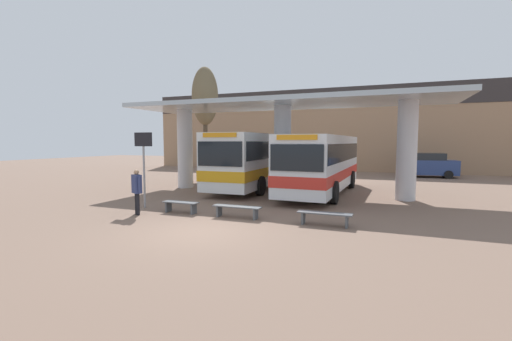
% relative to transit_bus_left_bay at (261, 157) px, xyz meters
% --- Properties ---
extents(ground_plane, '(100.00, 100.00, 0.00)m').
position_rel_transit_bus_left_bay_xyz_m(ground_plane, '(2.19, -11.51, -1.88)').
color(ground_plane, '#755B4C').
extents(townhouse_backdrop, '(40.00, 0.58, 8.24)m').
position_rel_transit_bus_left_bay_xyz_m(townhouse_backdrop, '(2.19, 13.92, 2.92)').
color(townhouse_backdrop, '#9E7A5B').
rests_on(townhouse_backdrop, ground_plane).
extents(station_canopy, '(17.83, 5.28, 5.15)m').
position_rel_transit_bus_left_bay_xyz_m(station_canopy, '(2.19, -2.47, 2.19)').
color(station_canopy, silver).
rests_on(station_canopy, ground_plane).
extents(transit_bus_left_bay, '(2.99, 12.19, 3.38)m').
position_rel_transit_bus_left_bay_xyz_m(transit_bus_left_bay, '(0.00, 0.00, 0.00)').
color(transit_bus_left_bay, white).
rests_on(transit_bus_left_bay, ground_plane).
extents(transit_bus_center_bay, '(3.02, 10.43, 3.23)m').
position_rel_transit_bus_left_bay_xyz_m(transit_bus_center_bay, '(4.30, -1.69, -0.07)').
color(transit_bus_center_bay, silver).
rests_on(transit_bus_center_bay, ground_plane).
extents(waiting_bench_near_pillar, '(1.88, 0.44, 0.46)m').
position_rel_transit_bus_left_bay_xyz_m(waiting_bench_near_pillar, '(5.80, -9.23, -1.54)').
color(waiting_bench_near_pillar, '#4C5156').
rests_on(waiting_bench_near_pillar, ground_plane).
extents(waiting_bench_mid_platform, '(1.52, 0.44, 0.46)m').
position_rel_transit_bus_left_bay_xyz_m(waiting_bench_mid_platform, '(-0.05, -9.23, -1.55)').
color(waiting_bench_mid_platform, '#4C5156').
rests_on(waiting_bench_mid_platform, ground_plane).
extents(waiting_bench_far_platform, '(1.91, 0.44, 0.46)m').
position_rel_transit_bus_left_bay_xyz_m(waiting_bench_far_platform, '(2.47, -9.23, -1.54)').
color(waiting_bench_far_platform, '#4C5156').
rests_on(waiting_bench_far_platform, ground_plane).
extents(info_sign_platform, '(0.90, 0.09, 3.31)m').
position_rel_transit_bus_left_bay_xyz_m(info_sign_platform, '(-2.17, -8.85, 0.45)').
color(info_sign_platform, gray).
rests_on(info_sign_platform, ground_plane).
extents(pedestrian_waiting, '(0.62, 0.46, 1.81)m').
position_rel_transit_bus_left_bay_xyz_m(pedestrian_waiting, '(-1.45, -10.18, -0.78)').
color(pedestrian_waiting, black).
rests_on(pedestrian_waiting, ground_plane).
extents(poplar_tree_behind_left, '(2.09, 2.09, 8.84)m').
position_rel_transit_bus_left_bay_xyz_m(poplar_tree_behind_left, '(-6.05, 3.29, 4.54)').
color(poplar_tree_behind_left, '#473A2B').
rests_on(poplar_tree_behind_left, ground_plane).
extents(parked_car_street, '(4.38, 2.26, 1.99)m').
position_rel_transit_bus_left_bay_xyz_m(parked_car_street, '(10.80, 10.32, -0.91)').
color(parked_car_street, navy).
rests_on(parked_car_street, ground_plane).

